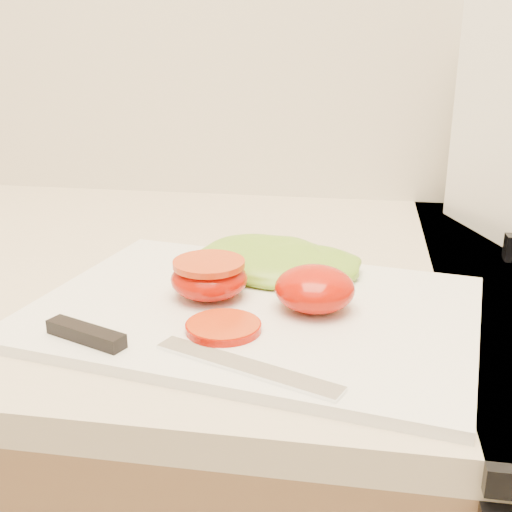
# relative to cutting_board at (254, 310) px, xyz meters

# --- Properties ---
(cutting_board) EXTENTS (0.44, 0.35, 0.01)m
(cutting_board) POSITION_rel_cutting_board_xyz_m (0.00, 0.00, 0.00)
(cutting_board) COLOR white
(cutting_board) RESTS_ON counter
(tomato_half_dome) EXTENTS (0.07, 0.07, 0.04)m
(tomato_half_dome) POSITION_rel_cutting_board_xyz_m (0.06, 0.00, 0.03)
(tomato_half_dome) COLOR #BB1100
(tomato_half_dome) RESTS_ON cutting_board
(tomato_half_cut) EXTENTS (0.07, 0.07, 0.04)m
(tomato_half_cut) POSITION_rel_cutting_board_xyz_m (-0.05, 0.01, 0.03)
(tomato_half_cut) COLOR #BB1100
(tomato_half_cut) RESTS_ON cutting_board
(tomato_slice_0) EXTENTS (0.06, 0.06, 0.01)m
(tomato_slice_0) POSITION_rel_cutting_board_xyz_m (-0.02, -0.06, 0.01)
(tomato_slice_0) COLOR #CF5417
(tomato_slice_0) RESTS_ON cutting_board
(lettuce_leaf_0) EXTENTS (0.16, 0.12, 0.03)m
(lettuce_leaf_0) POSITION_rel_cutting_board_xyz_m (-0.00, 0.08, 0.02)
(lettuce_leaf_0) COLOR olive
(lettuce_leaf_0) RESTS_ON cutting_board
(lettuce_leaf_1) EXTENTS (0.13, 0.11, 0.02)m
(lettuce_leaf_1) POSITION_rel_cutting_board_xyz_m (0.05, 0.08, 0.02)
(lettuce_leaf_1) COLOR olive
(lettuce_leaf_1) RESTS_ON cutting_board
(knife) EXTENTS (0.25, 0.08, 0.01)m
(knife) POSITION_rel_cutting_board_xyz_m (-0.07, -0.10, 0.01)
(knife) COLOR silver
(knife) RESTS_ON cutting_board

